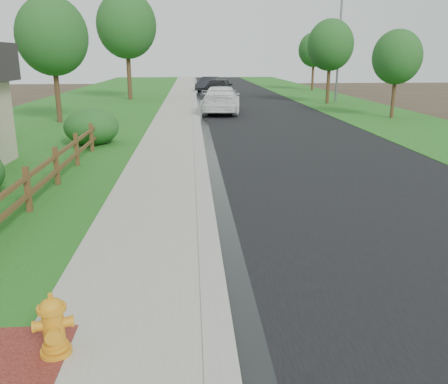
{
  "coord_description": "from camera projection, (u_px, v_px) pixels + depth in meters",
  "views": [
    {
      "loc": [
        0.11,
        -5.35,
        3.46
      ],
      "look_at": [
        0.74,
        3.72,
        0.86
      ],
      "focal_mm": 38.0,
      "sensor_mm": 36.0,
      "label": 1
    }
  ],
  "objects": [
    {
      "name": "ground",
      "position": [
        187.0,
        337.0,
        6.08
      ],
      "size": [
        120.0,
        120.0,
        0.0
      ],
      "primitive_type": "plane",
      "color": "#3B2D20"
    },
    {
      "name": "road",
      "position": [
        244.0,
        99.0,
        39.95
      ],
      "size": [
        8.0,
        90.0,
        0.02
      ],
      "primitive_type": "cube",
      "color": "black",
      "rests_on": "ground"
    },
    {
      "name": "curb",
      "position": [
        194.0,
        99.0,
        39.66
      ],
      "size": [
        0.4,
        90.0,
        0.12
      ],
      "primitive_type": "cube",
      "color": "gray",
      "rests_on": "ground"
    },
    {
      "name": "wet_gutter",
      "position": [
        199.0,
        99.0,
        39.69
      ],
      "size": [
        0.5,
        90.0,
        0.0
      ],
      "primitive_type": "cube",
      "color": "black",
      "rests_on": "road"
    },
    {
      "name": "sidewalk",
      "position": [
        179.0,
        99.0,
        39.57
      ],
      "size": [
        2.2,
        90.0,
        0.1
      ],
      "primitive_type": "cube",
      "color": "gray",
      "rests_on": "ground"
    },
    {
      "name": "grass_strip",
      "position": [
        156.0,
        99.0,
        39.45
      ],
      "size": [
        1.6,
        90.0,
        0.06
      ],
      "primitive_type": "cube",
      "color": "#1F5217",
      "rests_on": "ground"
    },
    {
      "name": "lawn_near",
      "position": [
        93.0,
        100.0,
        39.11
      ],
      "size": [
        9.0,
        90.0,
        0.04
      ],
      "primitive_type": "cube",
      "color": "#1F5217",
      "rests_on": "ground"
    },
    {
      "name": "verge_far",
      "position": [
        325.0,
        99.0,
        40.4
      ],
      "size": [
        6.0,
        90.0,
        0.04
      ],
      "primitive_type": "cube",
      "color": "#1F5217",
      "rests_on": "ground"
    },
    {
      "name": "ranch_fence",
      "position": [
        43.0,
        175.0,
        11.81
      ],
      "size": [
        0.12,
        16.92,
        1.1
      ],
      "color": "#432B16",
      "rests_on": "ground"
    },
    {
      "name": "fire_hydrant",
      "position": [
        53.0,
        327.0,
        5.46
      ],
      "size": [
        0.52,
        0.42,
        0.78
      ],
      "color": "gold",
      "rests_on": "sidewalk"
    },
    {
      "name": "white_suv",
      "position": [
        221.0,
        100.0,
        29.85
      ],
      "size": [
        2.89,
        5.96,
        1.67
      ],
      "primitive_type": "imported",
      "rotation": [
        0.0,
        0.0,
        3.04
      ],
      "color": "white",
      "rests_on": "road"
    },
    {
      "name": "dark_car_mid",
      "position": [
        219.0,
        88.0,
        40.16
      ],
      "size": [
        3.1,
        5.51,
        1.77
      ],
      "primitive_type": "imported",
      "rotation": [
        0.0,
        0.0,
        2.94
      ],
      "color": "black",
      "rests_on": "road"
    },
    {
      "name": "dark_car_far",
      "position": [
        209.0,
        84.0,
        49.0
      ],
      "size": [
        3.01,
        4.67,
        1.45
      ],
      "primitive_type": "imported",
      "rotation": [
        0.0,
        0.0,
        -0.36
      ],
      "color": "black",
      "rests_on": "road"
    },
    {
      "name": "streetlight",
      "position": [
        337.0,
        41.0,
        36.24
      ],
      "size": [
        1.89,
        0.34,
        8.18
      ],
      "color": "slate",
      "rests_on": "ground"
    },
    {
      "name": "shrub_d",
      "position": [
        92.0,
        127.0,
        19.04
      ],
      "size": [
        2.26,
        2.26,
        1.48
      ],
      "primitive_type": "ellipsoid",
      "rotation": [
        0.0,
        0.0,
        0.04
      ],
      "color": "#194518",
      "rests_on": "ground"
    },
    {
      "name": "tree_near_left",
      "position": [
        52.0,
        36.0,
        24.49
      ],
      "size": [
        3.67,
        3.67,
        6.51
      ],
      "color": "#322414",
      "rests_on": "ground"
    },
    {
      "name": "tree_near_right",
      "position": [
        397.0,
        57.0,
        26.64
      ],
      "size": [
        2.76,
        2.76,
        4.97
      ],
      "color": "#322414",
      "rests_on": "ground"
    },
    {
      "name": "tree_mid_left",
      "position": [
        126.0,
        25.0,
        37.77
      ],
      "size": [
        4.75,
        4.75,
        8.5
      ],
      "color": "#322414",
      "rests_on": "ground"
    },
    {
      "name": "tree_mid_right",
      "position": [
        330.0,
        45.0,
        34.88
      ],
      "size": [
        3.4,
        3.4,
        6.16
      ],
      "color": "#322414",
      "rests_on": "ground"
    },
    {
      "name": "tree_far_right",
      "position": [
        314.0,
        50.0,
        49.27
      ],
      "size": [
        3.22,
        3.22,
        5.94
      ],
      "color": "#322414",
      "rests_on": "ground"
    }
  ]
}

